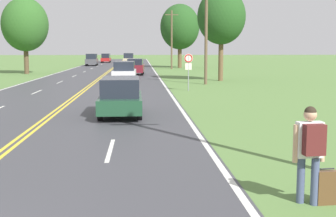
{
  "coord_description": "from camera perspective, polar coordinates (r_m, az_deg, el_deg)",
  "views": [
    {
      "loc": [
        3.77,
        -5.49,
        2.86
      ],
      "look_at": [
        4.62,
        8.29,
        1.08
      ],
      "focal_mm": 50.0,
      "sensor_mm": 36.0,
      "label": 1
    }
  ],
  "objects": [
    {
      "name": "hitchhiker_person",
      "position": [
        8.87,
        16.95,
        -4.3
      ],
      "size": [
        0.62,
        0.44,
        1.82
      ],
      "rotation": [
        0.0,
        0.0,
        1.67
      ],
      "color": "#475175",
      "rests_on": "ground"
    },
    {
      "name": "suitcase",
      "position": [
        9.17,
        18.76,
        -9.12
      ],
      "size": [
        0.39,
        0.18,
        0.68
      ],
      "rotation": [
        0.0,
        0.0,
        1.67
      ],
      "color": "brown",
      "rests_on": "ground"
    },
    {
      "name": "traffic_sign",
      "position": [
        31.69,
        2.51,
        5.57
      ],
      "size": [
        0.6,
        0.1,
        2.49
      ],
      "color": "gray",
      "rests_on": "ground"
    },
    {
      "name": "utility_pole_midground",
      "position": [
        37.4,
        4.66,
        8.78
      ],
      "size": [
        1.8,
        0.24,
        7.31
      ],
      "color": "brown",
      "rests_on": "ground"
    },
    {
      "name": "utility_pole_far",
      "position": [
        64.99,
        0.45,
        8.5
      ],
      "size": [
        1.8,
        0.24,
        8.01
      ],
      "color": "brown",
      "rests_on": "ground"
    },
    {
      "name": "tree_left_verge",
      "position": [
        69.33,
        1.45,
        9.92
      ],
      "size": [
        5.73,
        5.73,
        9.28
      ],
      "color": "brown",
      "rests_on": "ground"
    },
    {
      "name": "tree_behind_sign",
      "position": [
        55.18,
        -17.04,
        9.74
      ],
      "size": [
        5.16,
        5.16,
        8.45
      ],
      "color": "brown",
      "rests_on": "ground"
    },
    {
      "name": "tree_right_cluster",
      "position": [
        41.83,
        6.53,
        11.04
      ],
      "size": [
        4.22,
        4.22,
        8.04
      ],
      "color": "brown",
      "rests_on": "ground"
    },
    {
      "name": "car_dark_green_van_approaching",
      "position": [
        20.04,
        -5.79,
        1.56
      ],
      "size": [
        1.81,
        4.54,
        1.62
      ],
      "rotation": [
        0.0,
        0.0,
        -1.56
      ],
      "color": "black",
      "rests_on": "ground"
    },
    {
      "name": "car_white_suv_mid_near",
      "position": [
        38.32,
        -5.32,
        4.46
      ],
      "size": [
        1.86,
        4.85,
        1.8
      ],
      "rotation": [
        0.0,
        0.0,
        -1.58
      ],
      "color": "black",
      "rests_on": "ground"
    },
    {
      "name": "car_maroon_van_mid_far",
      "position": [
        50.8,
        -4.0,
        5.15
      ],
      "size": [
        1.97,
        4.05,
        1.74
      ],
      "rotation": [
        0.0,
        0.0,
        -1.62
      ],
      "color": "black",
      "rests_on": "ground"
    },
    {
      "name": "car_dark_grey_suv_receding",
      "position": [
        78.62,
        -9.28,
        5.92
      ],
      "size": [
        1.94,
        4.62,
        1.96
      ],
      "rotation": [
        0.0,
        0.0,
        1.59
      ],
      "color": "black",
      "rests_on": "ground"
    },
    {
      "name": "car_champagne_van_distant",
      "position": [
        87.37,
        -4.81,
        6.11
      ],
      "size": [
        2.06,
        3.98,
        1.97
      ],
      "rotation": [
        0.0,
        0.0,
        -1.6
      ],
      "color": "black",
      "rests_on": "ground"
    },
    {
      "name": "car_red_suv_horizon",
      "position": [
        95.26,
        -7.57,
        6.14
      ],
      "size": [
        1.82,
        4.68,
        1.82
      ],
      "rotation": [
        0.0,
        0.0,
        1.55
      ],
      "color": "black",
      "rests_on": "ground"
    }
  ]
}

